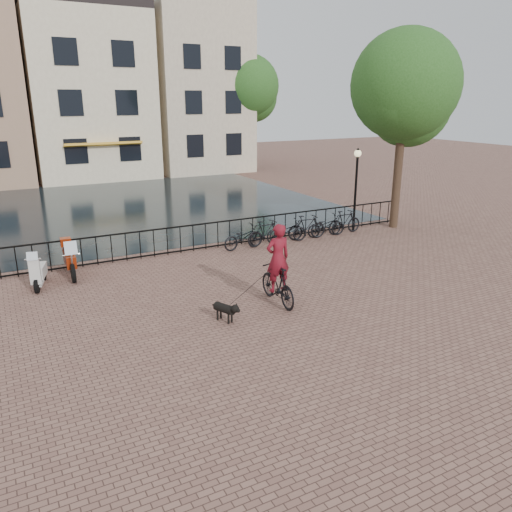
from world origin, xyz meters
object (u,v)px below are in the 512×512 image
lamp_post (356,176)px  dog (225,311)px  cyclist (278,269)px  scooter (38,266)px  motorcycle (69,255)px

lamp_post → dog: 10.68m
cyclist → scooter: size_ratio=1.81×
dog → scooter: scooter is taller
cyclist → scooter: (-5.71, 4.49, -0.36)m
lamp_post → cyclist: 8.89m
dog → scooter: 6.27m
cyclist → motorcycle: size_ratio=1.37×
lamp_post → scooter: bearing=-176.0°
motorcycle → lamp_post: bearing=3.3°
scooter → dog: bearing=-36.3°
scooter → lamp_post: bearing=19.0°
cyclist → dog: size_ratio=3.04×
cyclist → motorcycle: 6.97m
lamp_post → cyclist: bearing=-142.2°
dog → motorcycle: 6.25m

